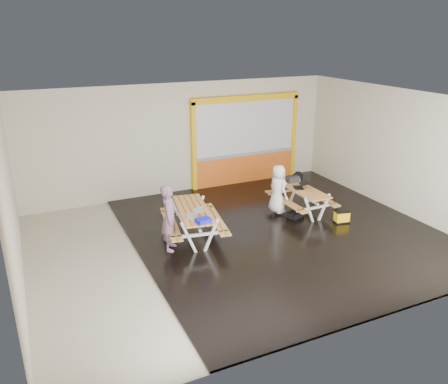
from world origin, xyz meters
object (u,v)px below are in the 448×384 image
laptop_right (300,186)px  toolbox (293,179)px  blue_pouch (203,220)px  laptop_left (194,214)px  picnic_table_left (193,216)px  person_left (170,218)px  picnic_table_right (302,194)px  backpack (298,179)px  fluke_bag (342,217)px  dark_case (295,214)px  person_right (278,189)px

laptop_right → toolbox: size_ratio=1.26×
blue_pouch → laptop_left: bearing=95.9°
picnic_table_left → person_left: person_left is taller
person_left → toolbox: size_ratio=4.20×
picnic_table_right → backpack: (0.47, 0.91, 0.11)m
laptop_right → fluke_bag: bearing=-62.4°
picnic_table_left → laptop_right: (3.39, 0.34, 0.19)m
picnic_table_left → person_left: bearing=-153.6°
dark_case → picnic_table_right: bearing=36.1°
laptop_left → toolbox: (3.60, 1.29, -0.03)m
picnic_table_right → fluke_bag: bearing=-62.0°
picnic_table_left → dark_case: bearing=0.4°
picnic_table_right → laptop_right: bearing=109.4°
person_left → blue_pouch: size_ratio=4.88×
person_left → backpack: 4.86m
fluke_bag → blue_pouch: bearing=-179.2°
person_right → laptop_right: person_right is taller
laptop_right → laptop_left: bearing=-167.8°
blue_pouch → dark_case: 3.35m
person_right → backpack: person_right is taller
picnic_table_right → person_right: (-0.69, 0.17, 0.21)m
blue_pouch → backpack: 4.47m
person_left → blue_pouch: 0.82m
picnic_table_left → fluke_bag: size_ratio=5.29×
person_left → dark_case: (3.78, 0.39, -0.74)m
picnic_table_right → person_right: 0.74m
person_left → blue_pouch: (0.64, -0.51, 0.01)m
person_right → laptop_left: 2.99m
backpack → blue_pouch: bearing=-152.4°
dark_case → person_right: bearing=127.0°
person_left → laptop_right: bearing=-52.8°
laptop_left → dark_case: size_ratio=1.21×
picnic_table_left → dark_case: 3.09m
backpack → dark_case: size_ratio=1.04×
person_right → toolbox: person_right is taller
picnic_table_right → backpack: bearing=63.0°
laptop_left → backpack: 4.33m
laptop_right → toolbox: (0.08, 0.53, 0.03)m
person_left → person_right: 3.55m
picnic_table_right → person_left: person_left is taller
laptop_left → fluke_bag: (4.13, -0.39, -0.67)m
person_left → person_right: bearing=-49.1°
person_right → blue_pouch: size_ratio=4.11×
laptop_right → dark_case: laptop_right is taller
picnic_table_left → backpack: size_ratio=5.24×
person_left → fluke_bag: 4.79m
toolbox → picnic_table_right: bearing=-96.1°
picnic_table_left → person_right: size_ratio=1.67×
laptop_left → picnic_table_right: bearing=11.3°
dark_case → fluke_bag: (0.94, -0.84, 0.09)m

